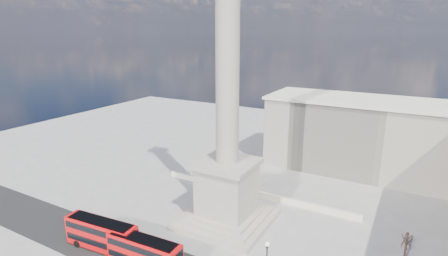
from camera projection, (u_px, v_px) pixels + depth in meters
The scene contains 7 objects.
ground at pixel (212, 236), 54.63m from camera, with size 180.00×180.00×0.00m, color #A09C98.
nelsons_column at pixel (227, 149), 55.40m from camera, with size 14.00×14.00×49.85m.
balustrade_wall at pixel (254, 193), 67.95m from camera, with size 40.00×0.60×1.10m, color beige.
building_northeast at pixel (383, 138), 76.65m from camera, with size 51.00×17.00×16.60m.
red_bus_a at pixel (102, 235), 50.62m from camera, with size 11.67×3.56×4.66m.
red_bus_b at pixel (145, 253), 46.71m from camera, with size 11.02×3.11×4.42m.
bare_tree_mid at pixel (407, 239), 45.27m from camera, with size 1.62×1.62×6.14m.
Camera 1 is at (25.19, -41.09, 30.84)m, focal length 28.00 mm.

